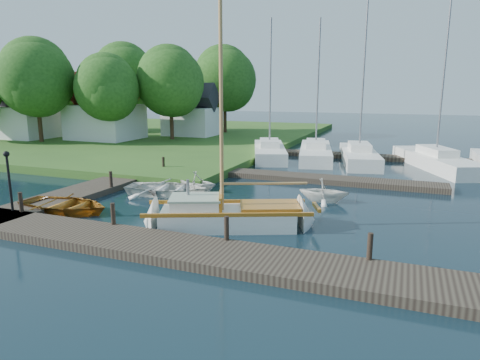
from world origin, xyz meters
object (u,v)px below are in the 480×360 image
(mooring_post_4, at_px, (111,179))
(tender_b, at_px, (197,180))
(mooring_post_0, at_px, (21,202))
(mooring_post_5, at_px, (163,163))
(tree_3, at_px, (171,82))
(marina_boat_2, at_px, (359,155))
(house_c, at_px, (192,115))
(mooring_post_3, at_px, (370,246))
(mooring_post_2, at_px, (227,228))
(sailboat, at_px, (232,218))
(mooring_post_1, at_px, (113,214))
(marina_boat_0, at_px, (269,151))
(marina_boat_1, at_px, (316,151))
(tender_a, at_px, (167,186))
(tree_7, at_px, (225,79))
(tree_2, at_px, (107,88))
(lamp_post, at_px, (8,173))
(tree_5, at_px, (54,87))
(tender_d, at_px, (324,189))
(house_b, at_px, (24,114))
(house_a, at_px, (105,113))
(tree_1, at_px, (36,78))
(dinghy, at_px, (65,202))
(tree_4, at_px, (125,77))
(marina_boat_3, at_px, (436,160))

(mooring_post_4, bearing_deg, tender_b, 25.74)
(mooring_post_0, distance_m, mooring_post_4, 5.02)
(mooring_post_5, bearing_deg, tree_3, 118.20)
(mooring_post_5, height_order, marina_boat_2, marina_boat_2)
(house_c, bearing_deg, mooring_post_3, -53.47)
(mooring_post_2, distance_m, sailboat, 2.33)
(mooring_post_1, relative_size, marina_boat_0, 0.08)
(mooring_post_3, bearing_deg, marina_boat_1, 106.04)
(house_c, height_order, tree_3, tree_3)
(tender_a, bearing_deg, tree_7, 6.55)
(sailboat, distance_m, tree_7, 32.11)
(mooring_post_5, relative_size, tree_2, 0.10)
(lamp_post, xyz_separation_m, tender_a, (3.84, 5.65, -1.45))
(mooring_post_0, height_order, tree_5, tree_5)
(tender_d, relative_size, tree_2, 0.29)
(mooring_post_0, relative_size, tree_5, 0.10)
(mooring_post_1, height_order, tree_5, tree_5)
(mooring_post_0, distance_m, tree_5, 34.00)
(mooring_post_2, distance_m, tender_b, 8.28)
(tender_d, relative_size, house_b, 0.39)
(mooring_post_1, relative_size, mooring_post_3, 1.00)
(tender_b, distance_m, tree_7, 26.36)
(sailboat, height_order, house_c, sailboat)
(tender_a, bearing_deg, mooring_post_5, 22.54)
(sailboat, relative_size, house_a, 1.56)
(mooring_post_0, xyz_separation_m, tree_3, (-6.50, 23.05, 5.11))
(mooring_post_2, relative_size, marina_boat_0, 0.08)
(mooring_post_3, distance_m, tree_1, 34.92)
(dinghy, xyz_separation_m, tender_a, (2.44, 4.26, 0.00))
(house_b, distance_m, tree_7, 20.32)
(tender_a, bearing_deg, tree_5, 42.49)
(house_c, bearing_deg, marina_boat_0, -37.16)
(mooring_post_0, distance_m, tree_7, 31.85)
(tree_7, bearing_deg, dinghy, -79.69)
(mooring_post_4, relative_size, house_c, 0.15)
(mooring_post_4, distance_m, mooring_post_5, 5.00)
(mooring_post_0, distance_m, tree_4, 31.21)
(tender_d, distance_m, marina_boat_0, 13.10)
(tender_b, distance_m, house_c, 22.97)
(mooring_post_1, distance_m, mooring_post_3, 9.00)
(marina_boat_3, bearing_deg, tree_3, 55.50)
(mooring_post_0, bearing_deg, tree_3, 105.74)
(house_b, bearing_deg, mooring_post_2, -32.78)
(house_b, bearing_deg, tree_4, 53.29)
(mooring_post_1, relative_size, mooring_post_5, 1.00)
(marina_boat_2, height_order, tree_7, marina_boat_2)
(tender_d, xyz_separation_m, house_a, (-23.34, 13.84, 2.36))
(dinghy, xyz_separation_m, house_a, (-13.40, 19.61, 2.54))
(mooring_post_2, relative_size, mooring_post_4, 1.00)
(mooring_post_3, bearing_deg, tree_4, 135.99)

